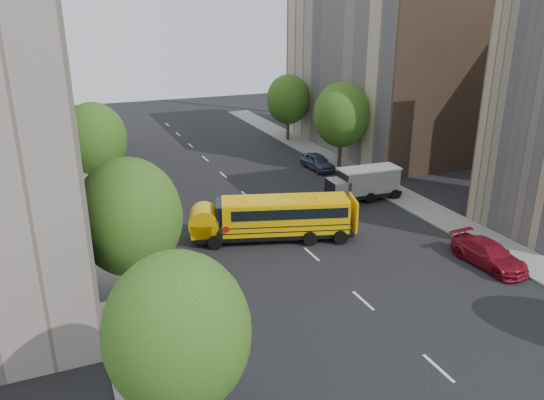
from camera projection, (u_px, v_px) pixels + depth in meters
ground at (298, 242)px, 34.75m from camera, size 120.00×120.00×0.00m
sidewalk_left at (108, 240)px, 34.89m from camera, size 3.00×80.00×0.12m
sidewalk_right at (399, 195)px, 43.23m from camera, size 3.00×80.00×0.12m
lane_markings at (246, 195)px, 43.41m from camera, size 0.15×64.00×0.01m
building_left_redbrick at (1, 97)px, 50.25m from camera, size 10.00×15.00×13.00m
building_right_far at (373, 63)px, 55.52m from camera, size 10.00×22.00×18.00m
building_right_sidewall at (443, 74)px, 45.98m from camera, size 10.10×0.30×18.00m
street_tree_0 at (178, 333)px, 17.03m from camera, size 4.80×4.80×7.41m
street_tree_1 at (129, 217)px, 25.59m from camera, size 5.12×5.12×7.90m
street_tree_2 at (94, 139)px, 41.23m from camera, size 4.99×4.99×7.71m
street_tree_4 at (341, 115)px, 49.12m from camera, size 5.25×5.25×8.10m
street_tree_5 at (288, 99)px, 59.65m from camera, size 4.86×4.86×7.51m
school_bus at (273, 216)px, 34.67m from camera, size 10.47×5.23×2.89m
safari_truck at (364, 183)px, 42.03m from camera, size 6.13×2.54×2.57m
parked_car_0 at (170, 299)px, 26.44m from camera, size 1.96×4.75×1.61m
parked_car_1 at (124, 199)px, 40.19m from camera, size 2.02×4.92×1.59m
parked_car_2 at (110, 158)px, 51.28m from camera, size 2.76×5.53×1.51m
parked_car_3 at (489, 254)px, 31.40m from camera, size 2.25×5.09×1.45m
parked_car_4 at (317, 162)px, 50.07m from camera, size 2.01×4.49×1.50m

